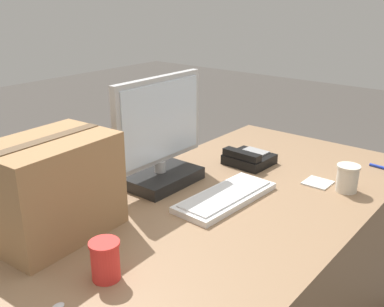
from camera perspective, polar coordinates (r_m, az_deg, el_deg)
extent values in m
cube|color=#8C6B4C|center=(1.80, 3.37, -17.00)|extent=(1.80, 0.90, 0.75)
cube|color=black|center=(1.76, -4.00, -2.98)|extent=(0.29, 0.22, 0.05)
cylinder|color=#B2B2B2|center=(1.75, -4.04, -1.62)|extent=(0.04, 0.04, 0.04)
cube|color=#B2B2B2|center=(1.69, -4.19, 4.24)|extent=(0.44, 0.03, 0.33)
cube|color=silver|center=(1.68, -3.77, 4.15)|extent=(0.40, 0.01, 0.29)
cube|color=silver|center=(1.62, 4.37, -5.59)|extent=(0.42, 0.18, 0.02)
cube|color=silver|center=(1.62, 4.38, -5.14)|extent=(0.39, 0.15, 0.01)
cube|color=black|center=(1.96, 7.28, -0.72)|extent=(0.18, 0.19, 0.04)
cube|color=black|center=(1.91, 6.34, -0.17)|extent=(0.05, 0.17, 0.03)
cube|color=gray|center=(1.98, 7.81, 0.17)|extent=(0.10, 0.11, 0.01)
cylinder|color=red|center=(1.22, -10.93, -13.36)|extent=(0.07, 0.07, 0.10)
cylinder|color=red|center=(1.19, -11.11, -11.16)|extent=(0.08, 0.08, 0.01)
cylinder|color=beige|center=(1.77, 19.11, -3.12)|extent=(0.08, 0.08, 0.09)
cylinder|color=beige|center=(1.75, 19.30, -1.57)|extent=(0.09, 0.09, 0.01)
ellipsoid|color=silver|center=(1.17, -16.65, -18.11)|extent=(0.04, 0.03, 0.00)
cube|color=#9E754C|center=(1.41, -17.38, -4.23)|extent=(0.39, 0.28, 0.31)
cube|color=brown|center=(1.36, -18.05, 1.72)|extent=(0.37, 0.06, 0.00)
cube|color=silver|center=(1.82, 15.68, -3.60)|extent=(0.10, 0.10, 0.01)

